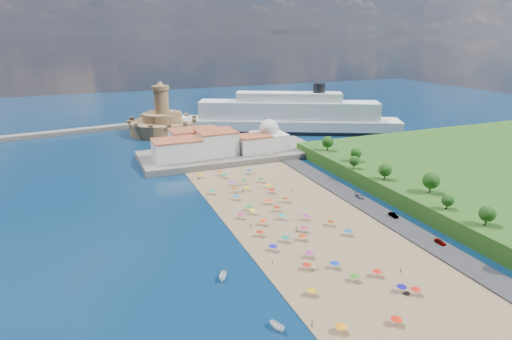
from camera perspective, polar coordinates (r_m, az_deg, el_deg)
name	(u,v)px	position (r m, az deg, el deg)	size (l,w,h in m)	color
ground	(273,214)	(149.40, 2.23, -5.84)	(700.00, 700.00, 0.00)	#071938
terrace	(231,154)	(216.46, -3.35, 2.16)	(90.00, 36.00, 3.00)	#59544C
jetty	(173,143)	(243.83, -10.96, 3.59)	(18.00, 70.00, 2.40)	#59544C
waterfront_buildings	(205,144)	(211.71, -6.78, 3.49)	(57.00, 29.00, 11.00)	silver
domed_building	(269,137)	(219.85, 1.73, 4.45)	(16.00, 16.00, 15.00)	silver
fortress	(163,123)	(271.43, -12.33, 6.14)	(40.00, 40.00, 32.40)	#94754A
cruise_ship	(288,118)	(269.95, 4.34, 6.94)	(134.35, 78.83, 30.39)	black
beach_parasols	(278,215)	(143.13, 2.92, -6.01)	(31.07, 113.17, 2.20)	gray
beachgoers	(267,212)	(147.58, 1.52, -5.68)	(33.71, 101.70, 1.86)	tan
moored_boats	(246,298)	(104.34, -1.28, -16.73)	(7.82, 27.32, 1.67)	white
parked_cars	(388,212)	(154.21, 17.15, -5.35)	(1.89, 43.95, 1.31)	gray
hillside_trees	(400,174)	(167.15, 18.60, -0.52)	(13.60, 112.62, 7.57)	#382314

